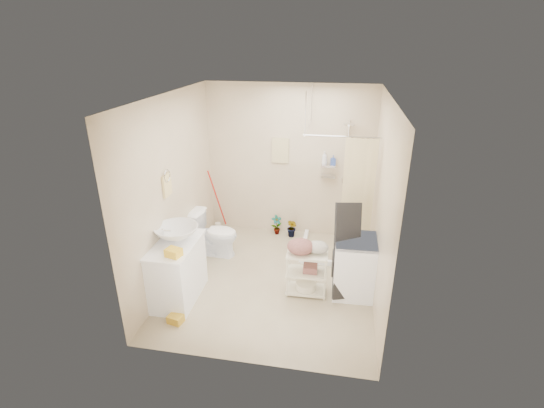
{
  "coord_description": "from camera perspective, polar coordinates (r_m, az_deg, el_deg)",
  "views": [
    {
      "loc": [
        0.85,
        -4.75,
        3.26
      ],
      "look_at": [
        -0.05,
        0.25,
        1.09
      ],
      "focal_mm": 26.0,
      "sensor_mm": 36.0,
      "label": 1
    }
  ],
  "objects": [
    {
      "name": "toilet",
      "position": [
        6.35,
        -8.28,
        -4.2
      ],
      "size": [
        0.75,
        0.46,
        0.74
      ],
      "primitive_type": "imported",
      "rotation": [
        0.0,
        0.0,
        1.51
      ],
      "color": "white",
      "rests_on": "ground"
    },
    {
      "name": "hanging_towel",
      "position": [
        6.64,
        1.21,
        7.74
      ],
      "size": [
        0.28,
        0.03,
        0.42
      ],
      "primitive_type": "cube",
      "color": "beige",
      "rests_on": "wall_back"
    },
    {
      "name": "tp_holder",
      "position": [
        5.86,
        -13.07,
        -3.21
      ],
      "size": [
        0.08,
        0.12,
        0.14
      ],
      "primitive_type": null,
      "color": "white",
      "rests_on": "wall_left"
    },
    {
      "name": "floor",
      "position": [
        5.82,
        0.06,
        -10.94
      ],
      "size": [
        3.2,
        3.2,
        0.0
      ],
      "primitive_type": "plane",
      "color": "tan",
      "rests_on": "ground"
    },
    {
      "name": "shower",
      "position": [
        6.2,
        9.55,
        1.91
      ],
      "size": [
        1.1,
        1.1,
        2.1
      ],
      "primitive_type": null,
      "color": "white",
      "rests_on": "ground"
    },
    {
      "name": "potted_plant_a",
      "position": [
        6.99,
        0.68,
        -3.05
      ],
      "size": [
        0.23,
        0.2,
        0.36
      ],
      "primitive_type": "imported",
      "rotation": [
        0.0,
        0.0,
        0.52
      ],
      "color": "brown",
      "rests_on": "ground"
    },
    {
      "name": "wall_right",
      "position": [
        5.17,
        15.54,
        -0.07
      ],
      "size": [
        0.04,
        3.2,
        2.6
      ],
      "primitive_type": "cube",
      "color": "beige",
      "rests_on": "ground"
    },
    {
      "name": "potted_plant_b",
      "position": [
        6.9,
        2.92,
        -3.49
      ],
      "size": [
        0.24,
        0.24,
        0.34
      ],
      "primitive_type": "imported",
      "rotation": [
        0.0,
        0.0,
        -0.76
      ],
      "color": "maroon",
      "rests_on": "ground"
    },
    {
      "name": "laundry_rack",
      "position": [
        5.39,
        5.05,
        -9.39
      ],
      "size": [
        0.55,
        0.33,
        0.75
      ],
      "primitive_type": null,
      "rotation": [
        0.0,
        0.0,
        0.02
      ],
      "color": "beige",
      "rests_on": "ground"
    },
    {
      "name": "counter_basket",
      "position": [
        4.9,
        -14.07,
        -6.83
      ],
      "size": [
        0.21,
        0.18,
        0.1
      ],
      "primitive_type": "cube",
      "rotation": [
        0.0,
        0.0,
        -0.27
      ],
      "color": "yellow",
      "rests_on": "vanity"
    },
    {
      "name": "floor_basket",
      "position": [
        5.18,
        -13.8,
        -15.68
      ],
      "size": [
        0.3,
        0.25,
        0.14
      ],
      "primitive_type": "cube",
      "rotation": [
        0.0,
        0.0,
        -0.21
      ],
      "color": "gold",
      "rests_on": "ground"
    },
    {
      "name": "shampoo_bottle_a",
      "position": [
        6.52,
        7.61,
        6.61
      ],
      "size": [
        0.11,
        0.11,
        0.22
      ],
      "primitive_type": "imported",
      "rotation": [
        0.0,
        0.0,
        -0.42
      ],
      "color": "silver",
      "rests_on": "shower"
    },
    {
      "name": "wall_back",
      "position": [
        6.7,
        2.5,
        6.07
      ],
      "size": [
        2.8,
        0.04,
        2.6
      ],
      "primitive_type": "cube",
      "color": "beige",
      "rests_on": "ground"
    },
    {
      "name": "wall_left",
      "position": [
        5.61,
        -14.17,
        1.93
      ],
      "size": [
        0.04,
        3.2,
        2.6
      ],
      "primitive_type": "cube",
      "color": "beige",
      "rests_on": "ground"
    },
    {
      "name": "sink",
      "position": [
        5.24,
        -13.65,
        -4.14
      ],
      "size": [
        0.65,
        0.65,
        0.2
      ],
      "primitive_type": "imported",
      "rotation": [
        0.0,
        0.0,
        0.15
      ],
      "color": "silver",
      "rests_on": "vanity"
    },
    {
      "name": "ceiling",
      "position": [
        4.87,
        0.07,
        15.33
      ],
      "size": [
        2.8,
        3.2,
        0.04
      ],
      "primitive_type": "cube",
      "color": "silver",
      "rests_on": "ground"
    },
    {
      "name": "vanity",
      "position": [
        5.41,
        -13.5,
        -9.41
      ],
      "size": [
        0.53,
        0.94,
        0.82
      ],
      "primitive_type": "cube",
      "rotation": [
        0.0,
        0.0,
        0.01
      ],
      "color": "white",
      "rests_on": "ground"
    },
    {
      "name": "shampoo_bottle_b",
      "position": [
        6.54,
        8.84,
        6.3
      ],
      "size": [
        0.09,
        0.09,
        0.16
      ],
      "primitive_type": "imported",
      "rotation": [
        0.0,
        0.0,
        0.34
      ],
      "color": "#334DA0",
      "rests_on": "shower"
    },
    {
      "name": "towel_ring",
      "position": [
        5.37,
        -14.99,
        2.85
      ],
      "size": [
        0.04,
        0.22,
        0.34
      ],
      "primitive_type": null,
      "color": "#EDD587",
      "rests_on": "wall_left"
    },
    {
      "name": "wall_front",
      "position": [
        3.8,
        -4.24,
        -7.95
      ],
      "size": [
        2.8,
        0.04,
        2.6
      ],
      "primitive_type": "cube",
      "color": "beige",
      "rests_on": "ground"
    },
    {
      "name": "ironing_board",
      "position": [
        5.29,
        10.81,
        -6.69
      ],
      "size": [
        0.38,
        0.28,
        1.33
      ],
      "primitive_type": null,
      "rotation": [
        0.0,
        0.0,
        0.5
      ],
      "color": "black",
      "rests_on": "ground"
    },
    {
      "name": "washing_machine",
      "position": [
        5.48,
        11.87,
        -8.82
      ],
      "size": [
        0.58,
        0.6,
        0.82
      ],
      "primitive_type": "cube",
      "rotation": [
        0.0,
        0.0,
        0.04
      ],
      "color": "white",
      "rests_on": "ground"
    },
    {
      "name": "mop",
      "position": [
        7.1,
        -8.07,
        0.58
      ],
      "size": [
        0.14,
        0.14,
        1.14
      ],
      "primitive_type": null,
      "rotation": [
        0.0,
        0.0,
        -0.38
      ],
      "color": "red",
      "rests_on": "ground"
    }
  ]
}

